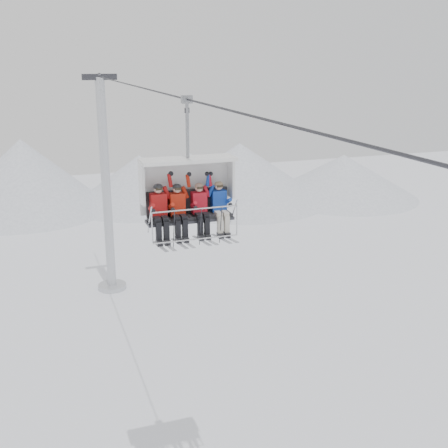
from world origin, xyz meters
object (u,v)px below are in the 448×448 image
object	(u,v)px
chairlift_carrier	(187,188)
skier_center_right	(200,207)
skier_far_left	(159,210)
lift_tower_right	(107,202)
skier_far_right	(220,205)
skier_center_left	(178,209)

from	to	relation	value
chairlift_carrier	skier_center_right	size ratio (longest dim) A/B	2.36
chairlift_carrier	skier_center_right	world-z (taller)	chairlift_carrier
skier_center_right	skier_far_left	bearing A→B (deg)	179.65
chairlift_carrier	skier_center_right	bearing A→B (deg)	-46.88
chairlift_carrier	skier_center_right	distance (m)	0.68
lift_tower_right	skier_far_right	xyz separation A→B (m)	(0.90, -19.05, 4.45)
skier_far_right	chairlift_carrier	bearing A→B (deg)	160.78
skier_center_left	skier_far_right	xyz separation A→B (m)	(1.26, -0.00, -0.01)
skier_far_left	skier_center_left	bearing A→B (deg)	-0.49
skier_center_right	chairlift_carrier	bearing A→B (deg)	133.12
lift_tower_right	chairlift_carrier	size ratio (longest dim) A/B	3.38
skier_center_left	skier_far_left	bearing A→B (deg)	179.51
skier_center_left	skier_center_right	bearing A→B (deg)	-0.24
lift_tower_right	chairlift_carrier	world-z (taller)	lift_tower_right
skier_center_left	skier_center_right	distance (m)	0.66
skier_far_left	skier_center_left	xyz separation A→B (m)	(0.55, -0.00, -0.02)
skier_far_left	skier_center_left	world-z (taller)	skier_far_left
lift_tower_right	skier_far_left	size ratio (longest dim) A/B	7.51
skier_center_right	skier_far_right	distance (m)	0.60
skier_far_left	skier_center_right	size ratio (longest dim) A/B	1.06
lift_tower_right	skier_far_right	bearing A→B (deg)	-87.31
chairlift_carrier	skier_far_right	size ratio (longest dim) A/B	2.35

